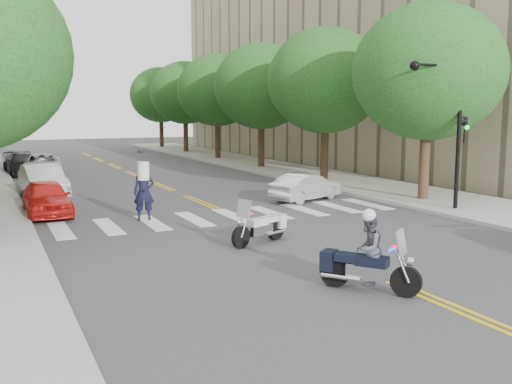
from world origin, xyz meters
TOP-DOWN VIEW (x-y plane):
  - ground at (0.00, 0.00)m, footprint 140.00×140.00m
  - sidewalk_right at (9.50, 22.00)m, footprint 5.00×60.00m
  - building_right at (26.00, 26.00)m, footprint 26.00×44.00m
  - tree_r_0 at (8.80, 6.00)m, footprint 6.40×6.40m
  - tree_r_1 at (8.80, 14.00)m, footprint 6.40×6.40m
  - tree_r_2 at (8.80, 22.00)m, footprint 6.40×6.40m
  - tree_r_3 at (8.80, 30.00)m, footprint 6.40×6.40m
  - tree_r_4 at (8.80, 38.00)m, footprint 6.40×6.40m
  - tree_r_5 at (8.80, 46.00)m, footprint 6.40×6.40m
  - traffic_signal_pole at (7.72, 3.50)m, footprint 2.82×0.42m
  - motorcycle_police at (-0.95, -3.07)m, footprint 1.55×1.96m
  - motorcycle_parked at (-0.91, 2.06)m, footprint 2.09×1.07m
  - officer_standing at (-3.22, 7.10)m, footprint 0.83×0.64m
  - convertible at (4.37, 8.50)m, footprint 3.90×2.54m
  - parked_car_a at (-6.30, 9.66)m, footprint 1.64×3.96m
  - parked_car_b at (-5.97, 14.50)m, footprint 1.94×4.62m
  - parked_car_c at (-5.20, 23.50)m, footprint 2.66×5.08m
  - parked_car_d at (-6.20, 25.03)m, footprint 2.30×4.74m
  - parked_car_e at (-6.30, 31.24)m, footprint 1.45×3.51m

SIDE VIEW (x-z plane):
  - ground at x=0.00m, z-range 0.00..0.00m
  - sidewalk_right at x=9.50m, z-range 0.00..0.15m
  - motorcycle_parked at x=-0.91m, z-range -0.21..1.20m
  - parked_car_e at x=-6.30m, z-range 0.00..1.19m
  - convertible at x=4.37m, z-range 0.00..1.21m
  - parked_car_d at x=-6.20m, z-range 0.00..1.33m
  - parked_car_a at x=-6.30m, z-range 0.00..1.34m
  - parked_car_c at x=-5.20m, z-range 0.00..1.37m
  - parked_car_b at x=-5.97m, z-range 0.00..1.48m
  - motorcycle_police at x=-0.95m, z-range -0.10..1.74m
  - officer_standing at x=-3.22m, z-range 0.00..2.04m
  - traffic_signal_pole at x=7.72m, z-range 0.72..6.72m
  - tree_r_0 at x=8.80m, z-range 1.33..9.78m
  - tree_r_1 at x=8.80m, z-range 1.33..9.78m
  - tree_r_2 at x=8.80m, z-range 1.33..9.78m
  - tree_r_3 at x=8.80m, z-range 1.33..9.78m
  - tree_r_4 at x=8.80m, z-range 1.33..9.78m
  - tree_r_5 at x=8.80m, z-range 1.33..9.78m
  - building_right at x=26.00m, z-range 0.00..22.00m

